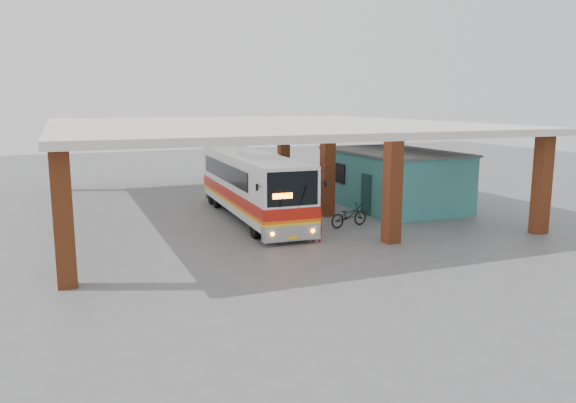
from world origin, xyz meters
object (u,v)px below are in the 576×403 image
(motorcycle, at_px, (349,215))
(pedestrian, at_px, (316,223))
(coach_bus, at_px, (252,185))
(red_chair, at_px, (319,191))

(motorcycle, xyz_separation_m, pedestrian, (-2.60, -2.01, 0.24))
(coach_bus, xyz_separation_m, motorcycle, (3.56, -3.50, -1.15))
(motorcycle, distance_m, red_chair, 8.36)
(coach_bus, bearing_deg, pedestrian, -78.07)
(coach_bus, relative_size, red_chair, 15.73)
(red_chair, bearing_deg, motorcycle, -100.31)
(motorcycle, bearing_deg, red_chair, -27.10)
(motorcycle, height_order, pedestrian, pedestrian)
(coach_bus, distance_m, red_chair, 7.52)
(pedestrian, bearing_deg, red_chair, -113.84)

